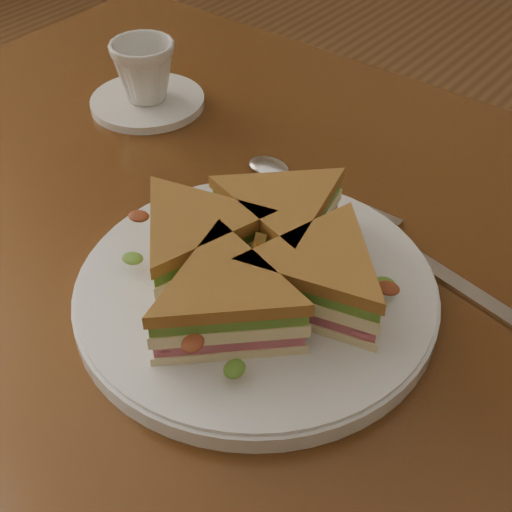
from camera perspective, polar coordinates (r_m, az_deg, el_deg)
The scene contains 8 objects.
table at distance 0.72m, azimuth 2.55°, elevation -7.09°, with size 1.20×0.80×0.75m.
plate at distance 0.62m, azimuth 0.00°, elevation -2.93°, with size 0.31×0.31×0.02m, color white.
sandwich_wedges at distance 0.59m, azimuth 0.00°, elevation -0.36°, with size 0.28×0.28×0.06m.
crisps_mound at distance 0.60m, azimuth 0.00°, elevation -0.65°, with size 0.09×0.09×0.05m, color #C96D19, non-canonical shape.
spoon at distance 0.76m, azimuth 2.44°, elevation 6.49°, with size 0.18×0.03×0.01m.
knife at distance 0.67m, azimuth 13.78°, elevation -0.89°, with size 0.21×0.06×0.00m.
saucer at distance 0.90m, azimuth -8.66°, elevation 12.10°, with size 0.14×0.14×0.01m, color white.
coffee_cup at distance 0.89m, azimuth -8.93°, elevation 14.41°, with size 0.08×0.08×0.07m, color white.
Camera 1 is at (0.27, -0.40, 1.19)m, focal length 50.00 mm.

